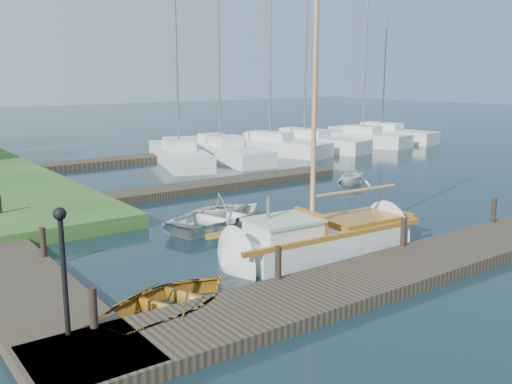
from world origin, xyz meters
TOP-DOWN VIEW (x-y plane):
  - ground at (0.00, 0.00)m, footprint 160.00×160.00m
  - near_dock at (0.00, -6.00)m, footprint 18.00×2.20m
  - far_dock at (2.00, 6.50)m, footprint 14.00×1.60m
  - pontoon at (10.00, 16.00)m, footprint 30.00×1.60m
  - mooring_post_0 at (-7.50, -5.00)m, footprint 0.16×0.16m
  - mooring_post_1 at (-3.00, -5.00)m, footprint 0.16×0.16m
  - mooring_post_2 at (1.50, -5.00)m, footprint 0.16×0.16m
  - mooring_post_3 at (6.00, -5.00)m, footprint 0.16×0.16m
  - mooring_post_4 at (-7.00, 0.00)m, footprint 0.16×0.16m
  - lamp_post at (-8.00, -5.00)m, footprint 0.24×0.24m
  - sailboat at (-0.13, -3.40)m, footprint 7.25×2.37m
  - dinghy at (-5.67, -4.69)m, footprint 4.12×3.51m
  - tender_a at (-0.90, 0.81)m, footprint 4.66×3.85m
  - tender_b at (-0.37, 1.49)m, footprint 2.21×1.97m
  - tender_d at (8.06, 3.38)m, footprint 2.58×2.39m
  - marina_boat_2 at (4.65, 13.90)m, footprint 4.64×8.76m
  - marina_boat_3 at (7.63, 14.18)m, footprint 3.40×10.20m
  - marina_boat_4 at (11.43, 14.12)m, footprint 4.55×8.53m
  - marina_boat_5 at (14.63, 14.44)m, footprint 4.34×9.61m
  - marina_boat_6 at (19.54, 13.66)m, footprint 3.59×7.21m
  - marina_boat_7 at (22.74, 14.69)m, footprint 3.80×8.79m

SIDE VIEW (x-z plane):
  - ground at x=0.00m, z-range 0.00..0.00m
  - near_dock at x=0.00m, z-range 0.00..0.30m
  - far_dock at x=2.00m, z-range 0.00..0.30m
  - pontoon at x=10.00m, z-range 0.00..0.30m
  - sailboat at x=-0.13m, z-range -4.57..5.26m
  - dinghy at x=-5.67m, z-range 0.00..0.72m
  - tender_a at x=-0.90m, z-range 0.00..0.84m
  - tender_b at x=-0.37m, z-range 0.00..1.06m
  - tender_d at x=8.06m, z-range 0.00..1.12m
  - marina_boat_5 at x=14.63m, z-range -4.80..5.92m
  - marina_boat_2 at x=4.65m, z-range -4.78..5.91m
  - marina_boat_3 at x=7.63m, z-range -5.36..6.50m
  - marina_boat_6 at x=19.54m, z-range -4.51..5.65m
  - marina_boat_4 at x=11.43m, z-range -5.20..6.35m
  - marina_boat_7 at x=22.74m, z-range -5.33..6.48m
  - mooring_post_0 at x=-7.50m, z-range 0.30..1.10m
  - mooring_post_1 at x=-3.00m, z-range 0.30..1.10m
  - mooring_post_2 at x=1.50m, z-range 0.30..1.10m
  - mooring_post_3 at x=6.00m, z-range 0.30..1.10m
  - mooring_post_4 at x=-7.00m, z-range 0.30..1.10m
  - lamp_post at x=-8.00m, z-range 0.65..3.09m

